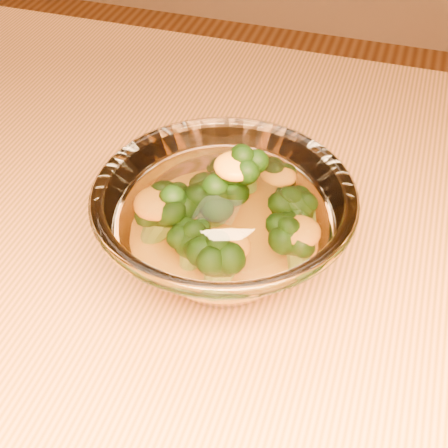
# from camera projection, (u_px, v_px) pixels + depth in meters

# --- Properties ---
(table) EXTENTS (1.20, 0.80, 0.75)m
(table) POSITION_uv_depth(u_px,v_px,m) (189.00, 355.00, 0.56)
(table) COLOR #C26C3A
(table) RESTS_ON ground
(glass_bowl) EXTENTS (0.19, 0.19, 0.09)m
(glass_bowl) POSITION_uv_depth(u_px,v_px,m) (224.00, 228.00, 0.47)
(glass_bowl) COLOR white
(glass_bowl) RESTS_ON table
(cheese_sauce) EXTENTS (0.10, 0.10, 0.03)m
(cheese_sauce) POSITION_uv_depth(u_px,v_px,m) (224.00, 245.00, 0.48)
(cheese_sauce) COLOR orange
(cheese_sauce) RESTS_ON glass_bowl
(broccoli_heap) EXTENTS (0.13, 0.13, 0.08)m
(broccoli_heap) POSITION_uv_depth(u_px,v_px,m) (228.00, 213.00, 0.46)
(broccoli_heap) COLOR black
(broccoli_heap) RESTS_ON cheese_sauce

